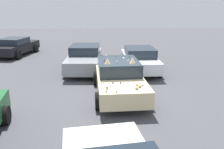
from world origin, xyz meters
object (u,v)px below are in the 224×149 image
art_car_decorated (119,78)px  parked_sedan_row_back_center (16,46)px  parked_sedan_near_right (139,59)px  parked_sedan_far_right (85,58)px

art_car_decorated → parked_sedan_row_back_center: art_car_decorated is taller
art_car_decorated → parked_sedan_near_right: size_ratio=1.05×
art_car_decorated → parked_sedan_near_right: bearing=155.3°
art_car_decorated → parked_sedan_row_back_center: 11.15m
parked_sedan_near_right → parked_sedan_far_right: bearing=83.8°
parked_sedan_row_back_center → art_car_decorated: bearing=-128.3°
parked_sedan_near_right → parked_sedan_far_right: size_ratio=0.94×
art_car_decorated → parked_sedan_far_right: art_car_decorated is taller
parked_sedan_far_right → parked_sedan_near_right: bearing=86.3°
art_car_decorated → parked_sedan_near_right: 3.91m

